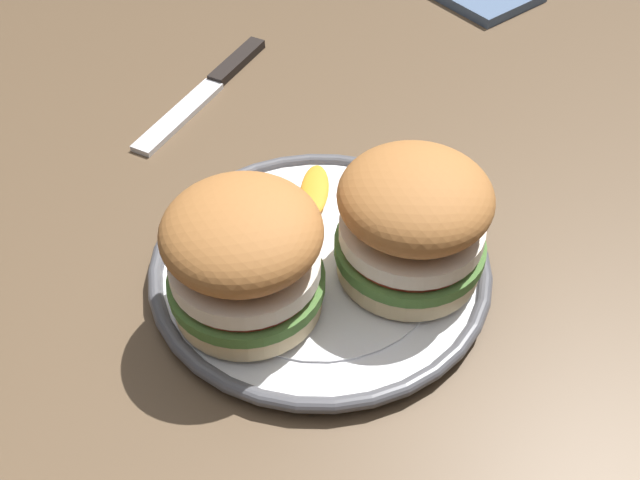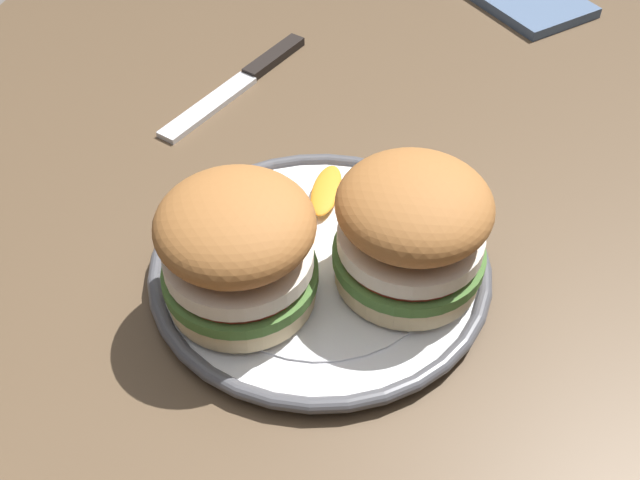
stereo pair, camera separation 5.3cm
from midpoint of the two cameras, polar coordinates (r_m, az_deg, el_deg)
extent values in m
cube|color=brown|center=(0.68, 0.72, 0.65)|extent=(1.23, 0.91, 0.03)
cube|color=brown|center=(1.37, 22.72, 2.11)|extent=(0.06, 0.06, 0.74)
cube|color=brown|center=(1.43, -9.59, 7.60)|extent=(0.06, 0.06, 0.74)
cylinder|color=white|center=(0.61, 2.46, -2.34)|extent=(0.25, 0.25, 0.01)
torus|color=#4C4C51|center=(0.61, 2.48, -1.96)|extent=(0.27, 0.27, 0.01)
cylinder|color=white|center=(0.61, 2.48, -1.90)|extent=(0.19, 0.19, 0.00)
cylinder|color=beige|center=(0.59, 9.06, -2.11)|extent=(0.11, 0.11, 0.02)
cylinder|color=#477033|center=(0.58, 9.22, -1.18)|extent=(0.12, 0.12, 0.01)
cylinder|color=#BC3828|center=(0.58, 9.31, -0.64)|extent=(0.10, 0.10, 0.01)
cylinder|color=silver|center=(0.57, 9.42, 0.06)|extent=(0.11, 0.11, 0.01)
ellipsoid|color=#A36633|center=(0.55, 9.82, 2.47)|extent=(0.15, 0.15, 0.05)
cylinder|color=beige|center=(0.58, -3.26, -3.59)|extent=(0.11, 0.11, 0.02)
cylinder|color=#477033|center=(0.56, -3.32, -2.65)|extent=(0.12, 0.12, 0.01)
cylinder|color=#BC3828|center=(0.56, -3.36, -2.11)|extent=(0.10, 0.10, 0.01)
cylinder|color=silver|center=(0.55, -3.40, -1.40)|extent=(0.11, 0.11, 0.01)
ellipsoid|color=#A36633|center=(0.53, -3.55, 1.05)|extent=(0.16, 0.16, 0.05)
torus|color=orange|center=(0.64, -3.50, 2.00)|extent=(0.06, 0.06, 0.01)
cylinder|color=#F4E5C6|center=(0.64, -3.49, 1.74)|extent=(0.03, 0.03, 0.00)
ellipsoid|color=orange|center=(0.66, 2.77, 3.65)|extent=(0.07, 0.03, 0.01)
ellipsoid|color=orange|center=(0.63, 0.71, 1.26)|extent=(0.07, 0.05, 0.01)
cube|color=silver|center=(0.79, -6.42, 9.83)|extent=(0.13, 0.07, 0.01)
cube|color=black|center=(0.86, -1.66, 13.37)|extent=(0.09, 0.05, 0.01)
camera|label=1|loc=(0.03, -87.43, 2.61)|focal=42.81mm
camera|label=2|loc=(0.03, 92.57, -2.61)|focal=42.81mm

